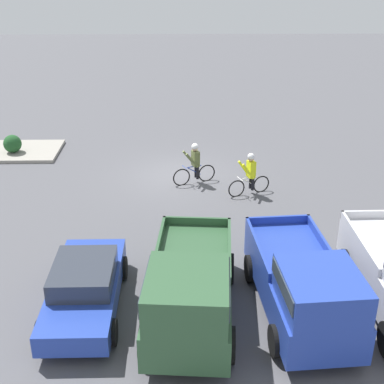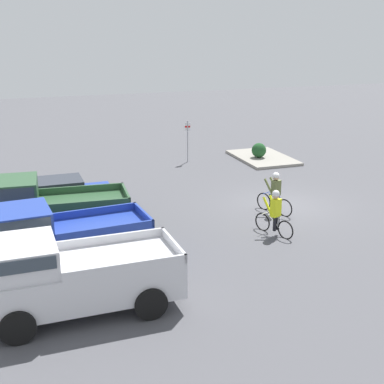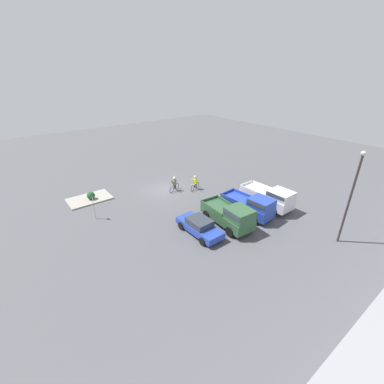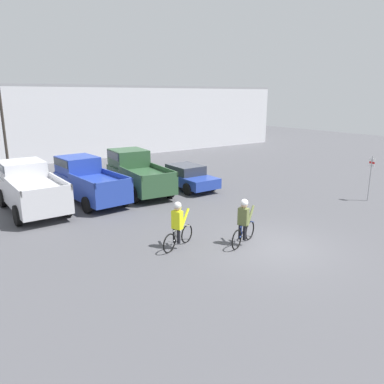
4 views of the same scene
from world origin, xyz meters
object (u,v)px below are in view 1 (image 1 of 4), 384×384
object	(u,v)px
sedan_0	(85,286)
cyclist_0	(195,163)
pickup_truck_1	(305,286)
cyclist_1	(250,173)
shrub	(12,144)
pickup_truck_2	(190,289)

from	to	relation	value
sedan_0	cyclist_0	xyz separation A→B (m)	(-3.10, -8.29, 0.19)
pickup_truck_1	cyclist_0	size ratio (longest dim) A/B	2.98
pickup_truck_1	cyclist_1	world-z (taller)	pickup_truck_1
sedan_0	cyclist_0	distance (m)	8.85
pickup_truck_1	cyclist_0	world-z (taller)	pickup_truck_1
pickup_truck_1	shrub	world-z (taller)	pickup_truck_1
pickup_truck_2	pickup_truck_1	bearing A→B (deg)	-176.33
sedan_0	shrub	distance (m)	12.77
sedan_0	pickup_truck_2	bearing A→B (deg)	162.71
pickup_truck_2	cyclist_1	size ratio (longest dim) A/B	3.11
pickup_truck_2	sedan_0	bearing A→B (deg)	-17.29
cyclist_0	cyclist_1	xyz separation A→B (m)	(-2.11, 1.12, -0.00)
sedan_0	cyclist_0	world-z (taller)	cyclist_0
cyclist_0	sedan_0	bearing A→B (deg)	69.51
sedan_0	cyclist_0	size ratio (longest dim) A/B	2.57
cyclist_1	shrub	distance (m)	11.36
cyclist_0	cyclist_1	bearing A→B (deg)	152.03
pickup_truck_2	cyclist_1	bearing A→B (deg)	-106.92
pickup_truck_2	sedan_0	size ratio (longest dim) A/B	1.20
pickup_truck_1	sedan_0	xyz separation A→B (m)	(5.63, -0.68, -0.41)
pickup_truck_1	sedan_0	bearing A→B (deg)	-6.83
pickup_truck_1	shrub	size ratio (longest dim) A/B	6.28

